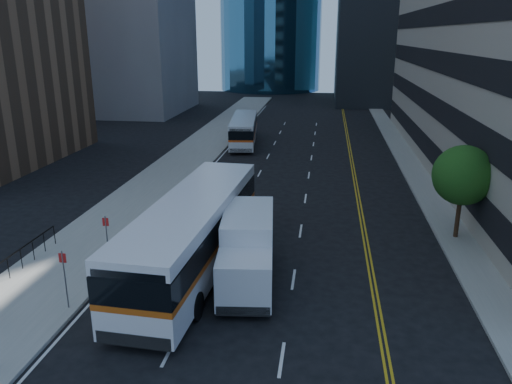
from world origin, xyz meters
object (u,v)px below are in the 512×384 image
street_tree (463,175)px  bus_rear (244,129)px  box_truck (247,249)px  bus_front (194,232)px

street_tree → bus_rear: 27.97m
bus_rear → box_truck: 30.13m
street_tree → box_truck: (-10.55, -6.59, -2.00)m
street_tree → bus_rear: bearing=124.0°
bus_front → box_truck: (2.69, -0.90, -0.30)m
bus_front → bus_rear: (-2.36, 28.81, -0.44)m
bus_rear → box_truck: box_truck is taller
street_tree → bus_front: 14.51m
bus_front → box_truck: bus_front is taller
bus_rear → street_tree: bearing=-62.2°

